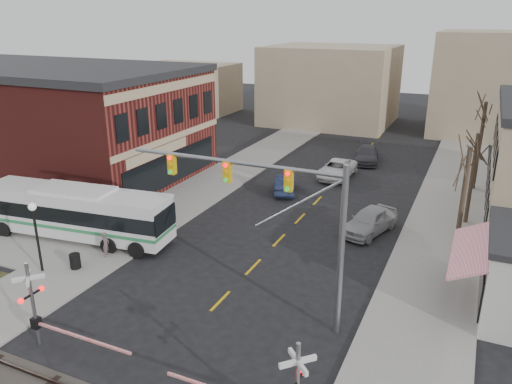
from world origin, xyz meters
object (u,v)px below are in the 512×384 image
rr_crossing_west (41,308)px  car_b (285,183)px  transit_bus (76,212)px  car_a (370,221)px  street_lamp (35,223)px  trash_bin (75,261)px  pedestrian_near (106,244)px  car_d (367,154)px  traffic_signal_mast (280,205)px  pedestrian_far (119,221)px  car_c (337,169)px

rr_crossing_west → car_b: 23.39m
transit_bus → car_a: transit_bus is taller
street_lamp → car_a: (15.60, 13.17, -2.21)m
transit_bus → trash_bin: transit_bus is taller
pedestrian_near → transit_bus: bearing=47.0°
rr_crossing_west → car_d: size_ratio=1.06×
traffic_signal_mast → pedestrian_near: 12.75m
street_lamp → car_b: street_lamp is taller
traffic_signal_mast → rr_crossing_west: bearing=-142.9°
trash_bin → car_d: size_ratio=0.16×
car_b → car_d: bearing=-130.4°
traffic_signal_mast → transit_bus: bearing=168.9°
transit_bus → car_a: size_ratio=2.58×
car_b → pedestrian_far: size_ratio=2.72×
traffic_signal_mast → rr_crossing_west: size_ratio=1.91×
transit_bus → car_b: bearing=57.4°
traffic_signal_mast → pedestrian_far: (-13.15, 4.59, -4.82)m
street_lamp → car_c: bearing=66.8°
street_lamp → car_c: size_ratio=0.75×
rr_crossing_west → trash_bin: rr_crossing_west is taller
rr_crossing_west → car_c: size_ratio=1.03×
car_c → car_d: bearing=79.1°
traffic_signal_mast → car_c: 23.40m
trash_bin → car_b: 18.34m
car_a → car_c: (-5.29, 10.86, -0.10)m
traffic_signal_mast → car_a: 12.84m
transit_bus → rr_crossing_west: bearing=-53.8°
transit_bus → car_c: size_ratio=2.39×
street_lamp → car_a: street_lamp is taller
street_lamp → car_b: (7.49, 18.37, -2.32)m
car_b → car_c: car_c is taller
car_c → traffic_signal_mast: bearing=-79.7°
traffic_signal_mast → street_lamp: bearing=-174.0°
pedestrian_near → rr_crossing_west: bearing=-177.4°
car_a → car_d: car_a is taller
transit_bus → pedestrian_far: size_ratio=7.80×
pedestrian_far → car_b: bearing=18.8°
trash_bin → car_d: 30.75m
traffic_signal_mast → trash_bin: bearing=-178.1°
street_lamp → car_b: size_ratio=0.90×
traffic_signal_mast → trash_bin: (-12.28, -0.42, -5.22)m
pedestrian_far → car_a: bearing=-16.7°
rr_crossing_west → pedestrian_near: (-3.29, 7.85, -1.08)m
car_a → car_b: size_ratio=1.11×
street_lamp → pedestrian_far: bearing=84.0°
transit_bus → pedestrian_far: 2.75m
rr_crossing_west → car_a: 20.77m
car_d → traffic_signal_mast: bearing=-95.4°
traffic_signal_mast → car_b: bearing=110.4°
car_a → pedestrian_near: size_ratio=3.25×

